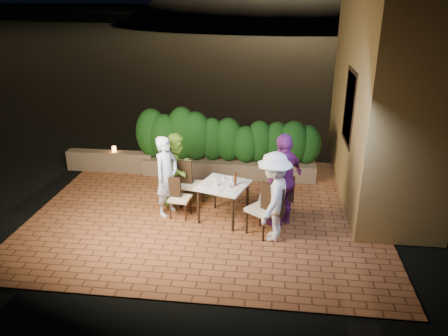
% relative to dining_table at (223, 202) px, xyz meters
% --- Properties ---
extents(ground, '(400.00, 400.00, 0.00)m').
position_rel_dining_table_xyz_m(ground, '(-0.35, -0.09, -0.40)').
color(ground, black).
rests_on(ground, ground).
extents(terrace_floor, '(7.00, 6.00, 0.15)m').
position_rel_dining_table_xyz_m(terrace_floor, '(-0.35, 0.41, -0.45)').
color(terrace_floor, brown).
rests_on(terrace_floor, ground).
extents(building_wall, '(1.60, 5.00, 5.00)m').
position_rel_dining_table_xyz_m(building_wall, '(3.25, 1.91, 2.12)').
color(building_wall, '#A17E3F').
rests_on(building_wall, ground).
extents(window_pane, '(0.08, 1.00, 1.40)m').
position_rel_dining_table_xyz_m(window_pane, '(2.47, 1.41, 1.62)').
color(window_pane, black).
rests_on(window_pane, building_wall).
extents(window_frame, '(0.06, 1.15, 1.55)m').
position_rel_dining_table_xyz_m(window_frame, '(2.46, 1.41, 1.62)').
color(window_frame, black).
rests_on(window_frame, building_wall).
extents(planter, '(4.20, 0.55, 0.40)m').
position_rel_dining_table_xyz_m(planter, '(-0.15, 2.21, -0.17)').
color(planter, brown).
rests_on(planter, ground).
extents(hedge, '(4.00, 0.70, 1.10)m').
position_rel_dining_table_xyz_m(hedge, '(-0.15, 2.21, 0.57)').
color(hedge, '#113B10').
rests_on(hedge, planter).
extents(parapet, '(2.20, 0.30, 0.50)m').
position_rel_dining_table_xyz_m(parapet, '(-3.15, 2.21, -0.12)').
color(parapet, brown).
rests_on(parapet, ground).
extents(hill, '(52.00, 40.00, 22.00)m').
position_rel_dining_table_xyz_m(hill, '(1.65, 59.91, -4.38)').
color(hill, black).
rests_on(hill, ground).
extents(dining_table, '(1.10, 1.10, 0.75)m').
position_rel_dining_table_xyz_m(dining_table, '(0.00, 0.00, 0.00)').
color(dining_table, white).
rests_on(dining_table, ground).
extents(plate_nw, '(0.22, 0.22, 0.01)m').
position_rel_dining_table_xyz_m(plate_nw, '(-0.35, -0.10, 0.38)').
color(plate_nw, white).
rests_on(plate_nw, dining_table).
extents(plate_sw, '(0.20, 0.20, 0.01)m').
position_rel_dining_table_xyz_m(plate_sw, '(-0.19, 0.30, 0.38)').
color(plate_sw, white).
rests_on(plate_sw, dining_table).
extents(plate_ne, '(0.23, 0.23, 0.01)m').
position_rel_dining_table_xyz_m(plate_ne, '(0.19, -0.29, 0.38)').
color(plate_ne, white).
rests_on(plate_ne, dining_table).
extents(plate_se, '(0.22, 0.22, 0.01)m').
position_rel_dining_table_xyz_m(plate_se, '(0.35, 0.13, 0.38)').
color(plate_se, white).
rests_on(plate_se, dining_table).
extents(plate_centre, '(0.19, 0.19, 0.01)m').
position_rel_dining_table_xyz_m(plate_centre, '(-0.03, 0.01, 0.38)').
color(plate_centre, white).
rests_on(plate_centre, dining_table).
extents(plate_front, '(0.20, 0.20, 0.01)m').
position_rel_dining_table_xyz_m(plate_front, '(-0.07, -0.31, 0.38)').
color(plate_front, white).
rests_on(plate_front, dining_table).
extents(glass_nw, '(0.07, 0.07, 0.12)m').
position_rel_dining_table_xyz_m(glass_nw, '(-0.12, -0.10, 0.43)').
color(glass_nw, silver).
rests_on(glass_nw, dining_table).
extents(glass_sw, '(0.06, 0.06, 0.10)m').
position_rel_dining_table_xyz_m(glass_sw, '(-0.02, 0.20, 0.43)').
color(glass_sw, silver).
rests_on(glass_sw, dining_table).
extents(glass_ne, '(0.06, 0.06, 0.10)m').
position_rel_dining_table_xyz_m(glass_ne, '(0.12, -0.14, 0.43)').
color(glass_ne, silver).
rests_on(glass_ne, dining_table).
extents(glass_se, '(0.06, 0.06, 0.11)m').
position_rel_dining_table_xyz_m(glass_se, '(0.15, 0.14, 0.43)').
color(glass_se, silver).
rests_on(glass_se, dining_table).
extents(beer_bottle, '(0.05, 0.05, 0.28)m').
position_rel_dining_table_xyz_m(beer_bottle, '(0.23, -0.02, 0.51)').
color(beer_bottle, '#441E0B').
rests_on(beer_bottle, dining_table).
extents(bowl, '(0.21, 0.21, 0.04)m').
position_rel_dining_table_xyz_m(bowl, '(0.05, 0.27, 0.39)').
color(bowl, white).
rests_on(bowl, dining_table).
extents(chair_left_front, '(0.44, 0.44, 0.84)m').
position_rel_dining_table_xyz_m(chair_left_front, '(-0.86, -0.02, 0.05)').
color(chair_left_front, black).
rests_on(chair_left_front, ground).
extents(chair_left_back, '(0.50, 0.50, 0.99)m').
position_rel_dining_table_xyz_m(chair_left_back, '(-0.74, 0.52, 0.12)').
color(chair_left_back, black).
rests_on(chair_left_back, ground).
extents(chair_right_front, '(0.68, 0.68, 1.05)m').
position_rel_dining_table_xyz_m(chair_right_front, '(0.78, -0.47, 0.15)').
color(chair_right_front, black).
rests_on(chair_right_front, ground).
extents(chair_right_back, '(0.47, 0.47, 0.98)m').
position_rel_dining_table_xyz_m(chair_right_back, '(0.93, -0.01, 0.12)').
color(chair_right_back, black).
rests_on(chair_right_back, ground).
extents(diner_blue, '(0.61, 0.71, 1.64)m').
position_rel_dining_table_xyz_m(diner_blue, '(-1.14, 0.10, 0.45)').
color(diner_blue, '#C6DDFE').
rests_on(diner_blue, ground).
extents(diner_green, '(0.87, 0.94, 1.55)m').
position_rel_dining_table_xyz_m(diner_green, '(-1.03, 0.63, 0.40)').
color(diner_green, '#88C83E').
rests_on(diner_green, ground).
extents(diner_white, '(0.84, 1.18, 1.66)m').
position_rel_dining_table_xyz_m(diner_white, '(0.98, -0.62, 0.45)').
color(diner_white, white).
rests_on(diner_white, ground).
extents(diner_purple, '(0.99, 1.14, 1.84)m').
position_rel_dining_table_xyz_m(diner_purple, '(1.15, -0.06, 0.54)').
color(diner_purple, '#722775').
rests_on(diner_purple, ground).
extents(parapet_lamp, '(0.10, 0.10, 0.14)m').
position_rel_dining_table_xyz_m(parapet_lamp, '(-3.03, 2.21, 0.20)').
color(parapet_lamp, orange).
rests_on(parapet_lamp, parapet).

